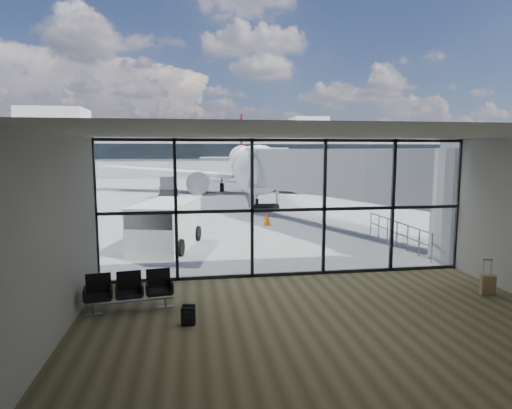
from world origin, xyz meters
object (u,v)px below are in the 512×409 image
object	(u,v)px
belt_loader	(168,193)
service_van	(165,225)
mobile_stairs	(78,202)
seating_row	(129,289)
backpack	(188,316)
airliner	(247,164)
suitcase	(488,285)

from	to	relation	value
belt_loader	service_van	bearing A→B (deg)	-93.11
belt_loader	mobile_stairs	xyz separation A→B (m)	(-6.03, -4.63, -0.10)
belt_loader	mobile_stairs	world-z (taller)	mobile_stairs
service_van	belt_loader	size ratio (longest dim) A/B	1.18
seating_row	mobile_stairs	bearing A→B (deg)	98.75
backpack	service_van	world-z (taller)	service_van
airliner	seating_row	bearing A→B (deg)	-98.24
suitcase	service_van	bearing A→B (deg)	157.94
seating_row	belt_loader	distance (m)	24.82
backpack	suitcase	bearing A→B (deg)	14.56
mobile_stairs	service_van	bearing A→B (deg)	-81.35
suitcase	airliner	distance (m)	33.42
backpack	airliner	bearing A→B (deg)	89.10
service_van	mobile_stairs	world-z (taller)	mobile_stairs
seating_row	backpack	distance (m)	2.01
airliner	mobile_stairs	world-z (taller)	airliner
backpack	service_van	xyz separation A→B (m)	(-0.97, 8.35, 0.77)
seating_row	service_van	world-z (taller)	service_van
seating_row	mobile_stairs	world-z (taller)	mobile_stairs
mobile_stairs	airliner	bearing A→B (deg)	23.97
backpack	suitcase	distance (m)	8.48
service_van	airliner	bearing A→B (deg)	89.19
suitcase	service_van	xyz separation A→B (m)	(-9.41, 7.52, 0.69)
airliner	backpack	bearing A→B (deg)	-95.32
suitcase	seating_row	bearing A→B (deg)	-166.06
seating_row	airliner	xyz separation A→B (m)	(7.45, 32.78, 2.18)
suitcase	mobile_stairs	xyz separation A→B (m)	(-16.19, 20.65, 0.21)
belt_loader	suitcase	bearing A→B (deg)	-73.64
backpack	suitcase	world-z (taller)	suitcase
seating_row	backpack	size ratio (longest dim) A/B	4.61
seating_row	airliner	distance (m)	33.69
backpack	service_van	distance (m)	8.44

